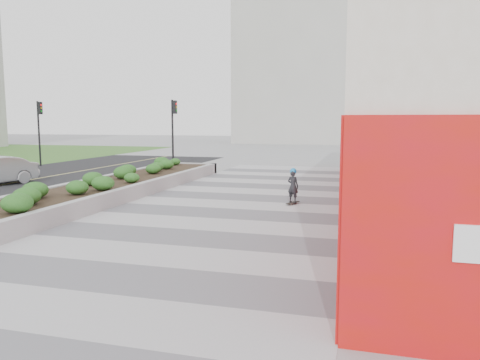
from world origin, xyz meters
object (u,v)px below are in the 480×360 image
object	(u,v)px
traffic_signal_far	(39,123)
skateboarder	(293,186)
planter	(107,186)
traffic_signal_near	(174,124)

from	to	relation	value
traffic_signal_far	skateboarder	world-z (taller)	traffic_signal_far
planter	traffic_signal_near	size ratio (longest dim) A/B	4.29
skateboarder	traffic_signal_far	bearing A→B (deg)	169.85
traffic_signal_near	skateboarder	bearing A→B (deg)	-48.86
planter	traffic_signal_near	world-z (taller)	traffic_signal_near
planter	traffic_signal_far	size ratio (longest dim) A/B	4.29
traffic_signal_near	traffic_signal_far	world-z (taller)	same
traffic_signal_far	skateboarder	size ratio (longest dim) A/B	3.25
planter	traffic_signal_far	xyz separation A→B (m)	(-10.93, 10.00, 2.34)
planter	traffic_signal_far	bearing A→B (deg)	137.54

